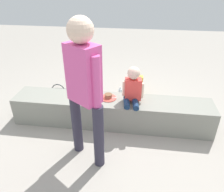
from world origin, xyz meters
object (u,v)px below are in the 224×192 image
(party_cup_red, at_px, (109,99))
(handbag_black_leather, at_px, (59,97))
(child_seated, at_px, (133,88))
(water_bottle_far_side, at_px, (120,93))
(adult_standing, at_px, (84,83))
(gift_bag, at_px, (135,84))
(water_bottle_near_gift, at_px, (95,100))
(cake_plate, at_px, (108,97))

(party_cup_red, bearing_deg, handbag_black_leather, -166.32)
(child_seated, height_order, water_bottle_far_side, child_seated)
(adult_standing, bearing_deg, water_bottle_far_side, 81.16)
(water_bottle_far_side, distance_m, handbag_black_leather, 1.01)
(water_bottle_far_side, relative_size, handbag_black_leather, 0.56)
(child_seated, distance_m, adult_standing, 0.87)
(gift_bag, height_order, water_bottle_near_gift, gift_bag)
(gift_bag, xyz_separation_m, water_bottle_near_gift, (-0.63, -0.49, -0.08))
(adult_standing, distance_m, party_cup_red, 1.56)
(child_seated, relative_size, party_cup_red, 5.27)
(water_bottle_near_gift, distance_m, party_cup_red, 0.25)
(cake_plate, bearing_deg, child_seated, -8.76)
(water_bottle_far_side, bearing_deg, child_seated, -73.19)
(child_seated, xyz_separation_m, cake_plate, (-0.33, 0.05, -0.19))
(water_bottle_near_gift, distance_m, handbag_black_leather, 0.57)
(water_bottle_far_side, height_order, handbag_black_leather, handbag_black_leather)
(handbag_black_leather, bearing_deg, cake_plate, -23.54)
(cake_plate, xyz_separation_m, water_bottle_far_side, (0.09, 0.72, -0.31))
(child_seated, relative_size, cake_plate, 2.16)
(adult_standing, relative_size, cake_plate, 7.00)
(cake_plate, bearing_deg, party_cup_red, 98.23)
(water_bottle_far_side, xyz_separation_m, party_cup_red, (-0.17, -0.16, -0.05))
(water_bottle_near_gift, xyz_separation_m, handbag_black_leather, (-0.57, -0.05, 0.04))
(gift_bag, distance_m, party_cup_red, 0.56)
(cake_plate, relative_size, gift_bag, 0.60)
(gift_bag, bearing_deg, water_bottle_near_gift, -142.26)
(adult_standing, bearing_deg, cake_plate, 79.72)
(adult_standing, distance_m, water_bottle_near_gift, 1.43)
(cake_plate, relative_size, handbag_black_leather, 0.63)
(gift_bag, bearing_deg, cake_plate, -110.48)
(cake_plate, relative_size, party_cup_red, 2.45)
(child_seated, bearing_deg, water_bottle_far_side, 106.81)
(gift_bag, xyz_separation_m, water_bottle_far_side, (-0.25, -0.20, -0.07))
(party_cup_red, bearing_deg, adult_standing, -92.11)
(gift_bag, bearing_deg, child_seated, -90.93)
(adult_standing, xyz_separation_m, water_bottle_near_gift, (-0.16, 1.13, -0.86))
(cake_plate, xyz_separation_m, party_cup_red, (-0.08, 0.56, -0.36))
(water_bottle_far_side, distance_m, party_cup_red, 0.24)
(child_seated, bearing_deg, cake_plate, 171.24)
(adult_standing, height_order, party_cup_red, adult_standing)
(child_seated, distance_m, water_bottle_far_side, 0.95)
(water_bottle_far_side, bearing_deg, adult_standing, -98.84)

